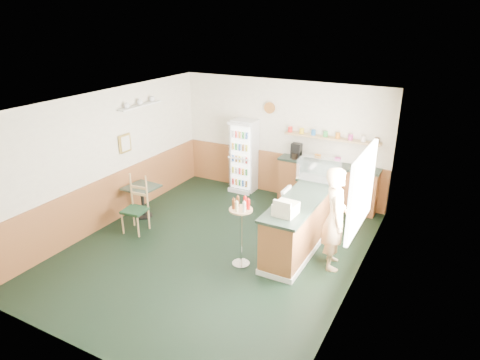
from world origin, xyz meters
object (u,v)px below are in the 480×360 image
Objects in this scene: cafe_table at (142,196)px; shopkeeper at (335,219)px; condiment_stand at (241,223)px; display_case at (319,170)px; drinks_fridge at (244,156)px; cash_register at (286,209)px; cafe_chair at (137,202)px.

shopkeeper is at bearing 0.60° from cafe_table.
display_case is at bearing 70.14° from condiment_stand.
condiment_stand is at bearing -63.14° from drinks_fridge.
condiment_stand is (-1.39, -0.71, -0.10)m from shopkeeper.
cash_register is 0.86m from shopkeeper.
condiment_stand is 1.08× the size of cafe_chair.
drinks_fridge is 2.64m from cafe_table.
drinks_fridge reaches higher than display_case.
cafe_chair is at bearing -174.76° from cash_register.
cash_register is at bearing -90.00° from display_case.
display_case is 3.60m from cafe_chair.
condiment_stand is at bearing 97.05° from shopkeeper.
shopkeeper reaches higher than cash_register.
cafe_table is (-4.10, -0.04, -0.41)m from shopkeeper.
cafe_chair is at bearing -107.62° from drinks_fridge.
display_case is 2.18× the size of cash_register.
cafe_table is (-3.40, 0.42, -0.63)m from cash_register.
cash_register is 3.48m from cafe_table.
shopkeeper is at bearing -59.72° from display_case.
shopkeeper is 1.45× the size of condiment_stand.
display_case is 0.64× the size of condiment_stand.
cash_register is 3.13m from cafe_chair.
display_case is at bearing 93.74° from cash_register.
cafe_chair is at bearing -150.63° from display_case.
condiment_stand is at bearing -13.81° from cafe_table.
display_case reaches higher than cafe_chair.
display_case is 2.08m from condiment_stand.
shopkeeper reaches higher than drinks_fridge.
cafe_chair is (-3.09, -0.08, -0.51)m from cash_register.
cafe_table is 0.60× the size of cafe_chair.
drinks_fridge is at bearing 31.92° from shopkeeper.
condiment_stand is 2.42m from cafe_chair.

